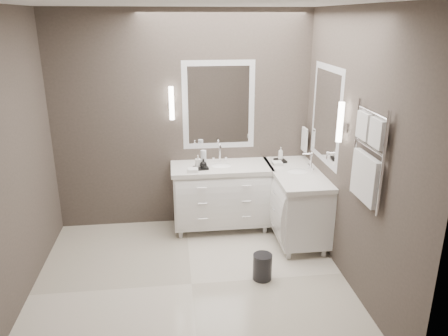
{
  "coord_description": "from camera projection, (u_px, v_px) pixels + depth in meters",
  "views": [
    {
      "loc": [
        -0.13,
        -3.84,
        2.59
      ],
      "look_at": [
        0.42,
        0.7,
        1.0
      ],
      "focal_mm": 35.0,
      "sensor_mm": 36.0,
      "label": 1
    }
  ],
  "objects": [
    {
      "name": "wall_back",
      "position": [
        183.0,
        122.0,
        5.44
      ],
      "size": [
        3.2,
        0.01,
        2.7
      ],
      "primitive_type": "cube",
      "color": "#473F39",
      "rests_on": "floor"
    },
    {
      "name": "mirror_right",
      "position": [
        326.0,
        115.0,
        4.89
      ],
      "size": [
        0.02,
        0.9,
        1.1
      ],
      "color": "white",
      "rests_on": "wall_right"
    },
    {
      "name": "ceiling",
      "position": [
        184.0,
        2.0,
        3.58
      ],
      "size": [
        3.2,
        3.0,
        0.01
      ],
      "primitive_type": "cube",
      "color": "white",
      "rests_on": "wall_back"
    },
    {
      "name": "soap_bottle_a",
      "position": [
        198.0,
        161.0,
        5.25
      ],
      "size": [
        0.08,
        0.08,
        0.14
      ],
      "primitive_type": "imported",
      "rotation": [
        0.0,
        0.0,
        0.21
      ],
      "color": "white",
      "rests_on": "amenity_tray_back"
    },
    {
      "name": "vanity_back",
      "position": [
        221.0,
        193.0,
        5.51
      ],
      "size": [
        1.24,
        0.59,
        0.97
      ],
      "color": "white",
      "rests_on": "floor"
    },
    {
      "name": "wall_front",
      "position": [
        199.0,
        235.0,
        2.62
      ],
      "size": [
        3.2,
        0.01,
        2.7
      ],
      "primitive_type": "cube",
      "color": "#473F39",
      "rests_on": "floor"
    },
    {
      "name": "towel_ladder",
      "position": [
        367.0,
        161.0,
        3.81
      ],
      "size": [
        0.06,
        0.58,
        0.9
      ],
      "color": "white",
      "rests_on": "wall_right"
    },
    {
      "name": "sconce_back",
      "position": [
        172.0,
        104.0,
        5.27
      ],
      "size": [
        0.06,
        0.06,
        0.4
      ],
      "color": "white",
      "rests_on": "wall_back"
    },
    {
      "name": "amenity_tray_back",
      "position": [
        201.0,
        168.0,
        5.27
      ],
      "size": [
        0.19,
        0.16,
        0.03
      ],
      "primitive_type": "cube",
      "rotation": [
        0.0,
        0.0,
        0.17
      ],
      "color": "black",
      "rests_on": "vanity_back"
    },
    {
      "name": "soap_bottle_b",
      "position": [
        203.0,
        163.0,
        5.22
      ],
      "size": [
        0.11,
        0.11,
        0.11
      ],
      "primitive_type": "imported",
      "rotation": [
        0.0,
        0.0,
        0.3
      ],
      "color": "black",
      "rests_on": "amenity_tray_back"
    },
    {
      "name": "sconce_right",
      "position": [
        340.0,
        123.0,
        4.33
      ],
      "size": [
        0.06,
        0.06,
        0.4
      ],
      "color": "white",
      "rests_on": "wall_right"
    },
    {
      "name": "vanity_right",
      "position": [
        296.0,
        200.0,
        5.31
      ],
      "size": [
        0.59,
        1.24,
        0.97
      ],
      "color": "white",
      "rests_on": "floor"
    },
    {
      "name": "wall_left",
      "position": [
        6.0,
        165.0,
        3.84
      ],
      "size": [
        0.01,
        3.0,
        2.7
      ],
      "primitive_type": "cube",
      "color": "#473F39",
      "rests_on": "floor"
    },
    {
      "name": "waste_bin",
      "position": [
        262.0,
        267.0,
        4.52
      ],
      "size": [
        0.26,
        0.26,
        0.28
      ],
      "primitive_type": "cylinder",
      "rotation": [
        0.0,
        0.0,
        -0.35
      ],
      "color": "black",
      "rests_on": "floor"
    },
    {
      "name": "soap_bottle_c",
      "position": [
        281.0,
        154.0,
        5.5
      ],
      "size": [
        0.07,
        0.07,
        0.16
      ],
      "primitive_type": "imported",
      "rotation": [
        0.0,
        0.0,
        -0.11
      ],
      "color": "white",
      "rests_on": "amenity_tray_right"
    },
    {
      "name": "mirror_back",
      "position": [
        219.0,
        105.0,
        5.41
      ],
      "size": [
        0.9,
        0.02,
        1.1
      ],
      "color": "white",
      "rests_on": "wall_back"
    },
    {
      "name": "amenity_tray_right",
      "position": [
        280.0,
        161.0,
        5.53
      ],
      "size": [
        0.15,
        0.18,
        0.03
      ],
      "primitive_type": "cube",
      "rotation": [
        0.0,
        0.0,
        0.13
      ],
      "color": "black",
      "rests_on": "vanity_right"
    },
    {
      "name": "floor",
      "position": [
        192.0,
        284.0,
        4.47
      ],
      "size": [
        3.2,
        3.0,
        0.01
      ],
      "primitive_type": "cube",
      "color": "beige",
      "rests_on": "ground"
    },
    {
      "name": "towel_bar_corner",
      "position": [
        305.0,
        139.0,
        5.55
      ],
      "size": [
        0.03,
        0.22,
        0.3
      ],
      "color": "white",
      "rests_on": "wall_right"
    },
    {
      "name": "wall_right",
      "position": [
        354.0,
        152.0,
        4.21
      ],
      "size": [
        0.01,
        3.0,
        2.7
      ],
      "primitive_type": "cube",
      "color": "#473F39",
      "rests_on": "floor"
    },
    {
      "name": "water_bottle",
      "position": [
        204.0,
        158.0,
        5.34
      ],
      "size": [
        0.09,
        0.09,
        0.2
      ],
      "primitive_type": "cylinder",
      "rotation": [
        0.0,
        0.0,
        -0.3
      ],
      "color": "silver",
      "rests_on": "vanity_back"
    }
  ]
}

